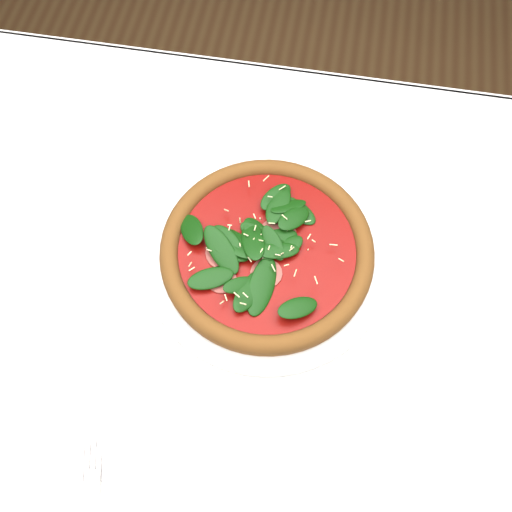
# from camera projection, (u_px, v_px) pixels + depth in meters

# --- Properties ---
(ground) EXTENTS (6.00, 6.00, 0.00)m
(ground) POSITION_uv_depth(u_px,v_px,m) (250.00, 394.00, 1.48)
(ground) COLOR brown
(ground) RESTS_ON ground
(dining_table) EXTENTS (1.21, 0.81, 0.75)m
(dining_table) POSITION_uv_depth(u_px,v_px,m) (247.00, 306.00, 0.89)
(dining_table) COLOR silver
(dining_table) RESTS_ON ground
(plate) EXTENTS (0.35, 0.35, 0.01)m
(plate) POSITION_uv_depth(u_px,v_px,m) (267.00, 255.00, 0.81)
(plate) COLOR silver
(plate) RESTS_ON dining_table
(pizza) EXTENTS (0.31, 0.31, 0.04)m
(pizza) POSITION_uv_depth(u_px,v_px,m) (267.00, 249.00, 0.79)
(pizza) COLOR brown
(pizza) RESTS_ON plate
(fork) EXTENTS (0.06, 0.16, 0.00)m
(fork) POSITION_uv_depth(u_px,v_px,m) (93.00, 501.00, 0.67)
(fork) COLOR silver
(fork) RESTS_ON napkin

